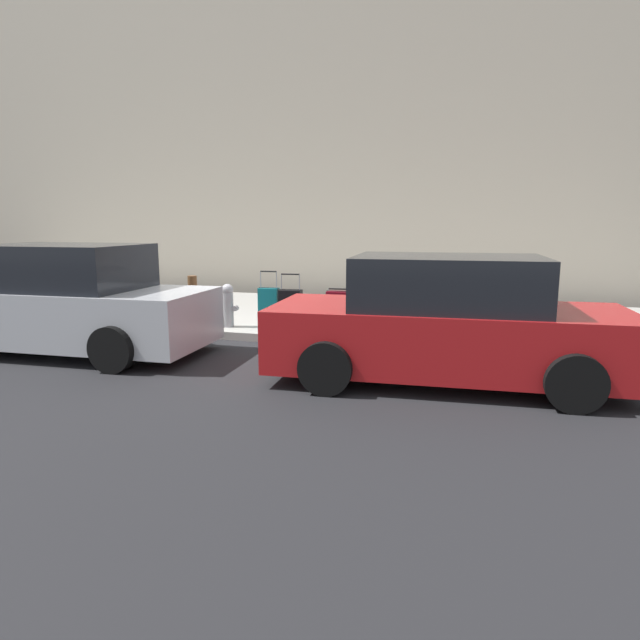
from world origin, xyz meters
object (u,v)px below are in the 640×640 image
at_px(suitcase_maroon_2, 340,312).
at_px(bollard_post, 193,301).
at_px(suitcase_silver_3, 315,315).
at_px(suitcase_olive_0, 398,318).
at_px(fire_hydrant, 228,304).
at_px(parking_meter, 472,287).
at_px(suitcase_black_4, 291,310).
at_px(suitcase_navy_1, 370,317).
at_px(parked_car_red_0, 446,324).
at_px(suitcase_teal_5, 269,308).
at_px(parked_car_silver_1, 66,303).

distance_m(suitcase_maroon_2, bollard_post, 2.70).
xyz_separation_m(suitcase_silver_3, bollard_post, (2.22, 0.19, 0.17)).
bearing_deg(suitcase_silver_3, suitcase_olive_0, 176.19).
xyz_separation_m(fire_hydrant, bollard_post, (0.61, 0.15, 0.05)).
bearing_deg(parking_meter, suitcase_black_4, 4.79).
distance_m(suitcase_navy_1, fire_hydrant, 2.59).
distance_m(suitcase_olive_0, suitcase_navy_1, 0.48).
xyz_separation_m(suitcase_black_4, parked_car_red_0, (-2.73, 1.93, 0.25)).
bearing_deg(suitcase_teal_5, parked_car_red_0, 147.67).
xyz_separation_m(suitcase_maroon_2, suitcase_black_4, (0.89, -0.00, -0.00)).
bearing_deg(suitcase_maroon_2, parked_car_silver_1, 26.50).
distance_m(suitcase_teal_5, parked_car_silver_1, 3.25).
bearing_deg(parked_car_red_0, suitcase_silver_3, -40.55).
height_order(suitcase_maroon_2, suitcase_silver_3, suitcase_maroon_2).
height_order(suitcase_olive_0, suitcase_maroon_2, suitcase_olive_0).
height_order(suitcase_black_4, parking_meter, parking_meter).
relative_size(suitcase_teal_5, parking_meter, 0.81).
height_order(parking_meter, parked_car_red_0, parked_car_red_0).
bearing_deg(suitcase_silver_3, parked_car_red_0, 139.45).
bearing_deg(suitcase_black_4, suitcase_maroon_2, 179.69).
xyz_separation_m(suitcase_olive_0, suitcase_maroon_2, (0.98, -0.05, 0.03)).
distance_m(suitcase_olive_0, parked_car_silver_1, 5.21).
relative_size(suitcase_olive_0, suitcase_black_4, 0.92).
bearing_deg(bollard_post, suitcase_teal_5, -171.21).
bearing_deg(suitcase_navy_1, suitcase_black_4, -1.13).
height_order(bollard_post, parked_car_red_0, parked_car_red_0).
height_order(suitcase_olive_0, fire_hydrant, suitcase_olive_0).
distance_m(suitcase_maroon_2, suitcase_silver_3, 0.47).
bearing_deg(bollard_post, parked_car_silver_1, 56.61).
height_order(suitcase_maroon_2, bollard_post, bollard_post).
xyz_separation_m(suitcase_maroon_2, suitcase_silver_3, (0.47, -0.04, -0.07)).
bearing_deg(suitcase_olive_0, suitcase_maroon_2, -3.07).
xyz_separation_m(suitcase_navy_1, parked_car_red_0, (-1.33, 1.91, 0.30)).
xyz_separation_m(suitcase_silver_3, parked_car_red_0, (-2.30, 1.97, 0.32)).
relative_size(suitcase_olive_0, suitcase_silver_3, 1.46).
xyz_separation_m(suitcase_silver_3, parked_car_silver_1, (3.40, 1.97, 0.35)).
xyz_separation_m(fire_hydrant, parked_car_red_0, (-3.92, 1.94, 0.20)).
bearing_deg(fire_hydrant, suitcase_olive_0, 178.89).
bearing_deg(suitcase_olive_0, suitcase_black_4, -1.76).
relative_size(suitcase_black_4, parking_meter, 0.79).
height_order(suitcase_navy_1, parking_meter, parking_meter).
xyz_separation_m(parking_meter, parked_car_red_0, (0.28, 2.19, -0.22)).
relative_size(suitcase_maroon_2, parking_meter, 0.61).
bearing_deg(parked_car_red_0, fire_hydrant, -26.27).
xyz_separation_m(suitcase_olive_0, suitcase_black_4, (1.87, -0.06, 0.03)).
bearing_deg(fire_hydrant, suitcase_black_4, 179.90).
relative_size(suitcase_silver_3, parked_car_red_0, 0.14).
distance_m(fire_hydrant, parked_car_red_0, 4.38).
relative_size(suitcase_navy_1, bollard_post, 0.93).
relative_size(suitcase_black_4, suitcase_teal_5, 0.97).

